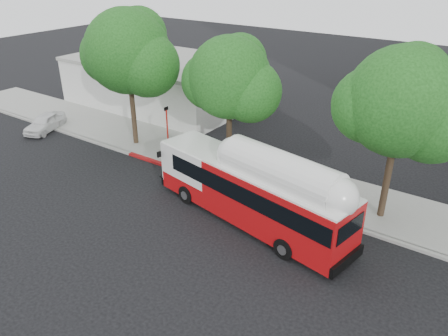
# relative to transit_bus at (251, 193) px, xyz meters

# --- Properties ---
(ground) EXTENTS (120.00, 120.00, 0.00)m
(ground) POSITION_rel_transit_bus_xyz_m (-3.44, -1.46, -1.72)
(ground) COLOR black
(ground) RESTS_ON ground
(sidewalk) EXTENTS (60.00, 5.00, 0.15)m
(sidewalk) POSITION_rel_transit_bus_xyz_m (-3.44, 5.04, -1.65)
(sidewalk) COLOR gray
(sidewalk) RESTS_ON ground
(curb_strip) EXTENTS (60.00, 0.30, 0.15)m
(curb_strip) POSITION_rel_transit_bus_xyz_m (-3.44, 2.44, -1.65)
(curb_strip) COLOR gray
(curb_strip) RESTS_ON ground
(red_curb_segment) EXTENTS (10.00, 0.32, 0.16)m
(red_curb_segment) POSITION_rel_transit_bus_xyz_m (-6.44, 2.44, -1.64)
(red_curb_segment) COLOR maroon
(red_curb_segment) RESTS_ON ground
(street_tree_left) EXTENTS (6.67, 5.80, 9.74)m
(street_tree_left) POSITION_rel_transit_bus_xyz_m (-11.96, 4.10, 4.88)
(street_tree_left) COLOR #2D2116
(street_tree_left) RESTS_ON ground
(street_tree_mid) EXTENTS (5.75, 5.00, 8.62)m
(street_tree_mid) POSITION_rel_transit_bus_xyz_m (-4.03, 4.60, 4.18)
(street_tree_mid) COLOR #2D2116
(street_tree_mid) RESTS_ON ground
(street_tree_right) EXTENTS (6.21, 5.40, 9.18)m
(street_tree_right) POSITION_rel_transit_bus_xyz_m (6.00, 4.40, 4.53)
(street_tree_right) COLOR #2D2116
(street_tree_right) RESTS_ON ground
(low_commercial_bldg) EXTENTS (16.20, 10.20, 4.25)m
(low_commercial_bldg) POSITION_rel_transit_bus_xyz_m (-17.44, 12.54, 0.43)
(low_commercial_bldg) COLOR silver
(low_commercial_bldg) RESTS_ON ground
(transit_bus) EXTENTS (12.66, 4.69, 3.69)m
(transit_bus) POSITION_rel_transit_bus_xyz_m (0.00, 0.00, 0.00)
(transit_bus) COLOR #B20C0F
(transit_bus) RESTS_ON ground
(parked_car) EXTENTS (4.35, 2.89, 1.38)m
(parked_car) POSITION_rel_transit_bus_xyz_m (-20.35, 1.93, -1.03)
(parked_car) COLOR silver
(parked_car) RESTS_ON ground
(signal_pole) EXTENTS (0.11, 0.37, 3.87)m
(signal_pole) POSITION_rel_transit_bus_xyz_m (-8.49, 3.23, 0.26)
(signal_pole) COLOR red
(signal_pole) RESTS_ON ground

